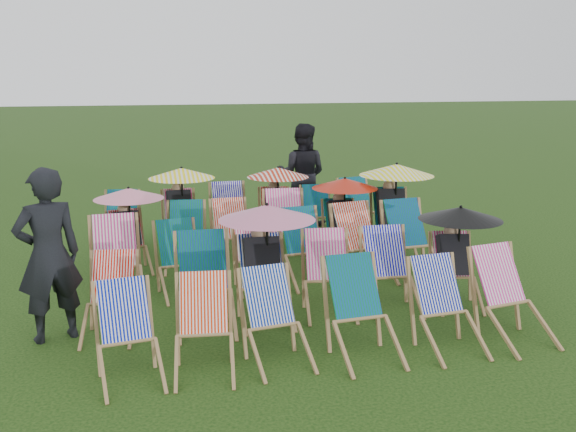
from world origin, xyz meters
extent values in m
plane|color=black|center=(0.00, 0.00, 0.00)|extent=(100.00, 100.00, 0.00)
cube|color=#0817AB|center=(-1.93, -2.01, 0.59)|extent=(0.49, 0.39, 0.53)
cube|color=red|center=(-1.19, -2.00, 0.60)|extent=(0.49, 0.38, 0.54)
cube|color=navy|center=(-0.55, -1.95, 0.60)|extent=(0.50, 0.40, 0.54)
cube|color=#09633E|center=(0.32, -2.01, 0.65)|extent=(0.52, 0.40, 0.59)
cube|color=#071091|center=(1.21, -2.04, 0.62)|extent=(0.49, 0.38, 0.55)
cube|color=#E92E9C|center=(1.96, -1.98, 0.65)|extent=(0.55, 0.44, 0.58)
cube|color=red|center=(-2.06, -0.92, 0.59)|extent=(0.49, 0.39, 0.53)
cube|color=#096137|center=(-1.08, -0.88, 0.69)|extent=(0.54, 0.41, 0.62)
cube|color=#071D92|center=(-0.41, -0.86, 0.64)|extent=(0.49, 0.37, 0.57)
cube|color=black|center=(-0.41, -0.91, 0.64)|extent=(0.41, 0.43, 0.60)
sphere|color=tan|center=(-0.41, -0.81, 0.95)|extent=(0.21, 0.21, 0.21)
cylinder|color=black|center=(-0.35, -0.95, 0.90)|extent=(0.03, 0.03, 0.70)
cone|color=#D36C92|center=(-0.35, -0.95, 1.22)|extent=(1.10, 1.10, 0.17)
cube|color=#F53196|center=(0.40, -0.78, 0.64)|extent=(0.52, 0.42, 0.57)
cube|color=#0908AB|center=(1.12, -0.83, 0.64)|extent=(0.51, 0.39, 0.58)
cube|color=#D22A6B|center=(1.96, -0.93, 0.58)|extent=(0.49, 0.40, 0.52)
cube|color=black|center=(1.95, -0.98, 0.58)|extent=(0.43, 0.44, 0.54)
sphere|color=tan|center=(1.97, -0.89, 0.86)|extent=(0.19, 0.19, 0.19)
cylinder|color=black|center=(2.00, -1.02, 0.82)|extent=(0.03, 0.03, 0.63)
cone|color=black|center=(2.00, -1.02, 1.11)|extent=(1.00, 1.00, 0.15)
cube|color=#D32A7D|center=(-2.07, 0.25, 0.69)|extent=(0.54, 0.41, 0.62)
cube|color=#0A712A|center=(-1.30, 0.27, 0.62)|extent=(0.51, 0.41, 0.55)
cube|color=#E82E73|center=(-0.29, 0.28, 0.61)|extent=(0.46, 0.34, 0.55)
cube|color=#0A7139|center=(0.38, 0.38, 0.66)|extent=(0.53, 0.41, 0.59)
cube|color=red|center=(1.14, 0.33, 0.68)|extent=(0.57, 0.46, 0.61)
cube|color=#09633B|center=(1.87, 0.28, 0.70)|extent=(0.56, 0.43, 0.63)
cube|color=red|center=(-1.95, 1.39, 0.57)|extent=(0.48, 0.39, 0.51)
cube|color=black|center=(-1.94, 1.35, 0.57)|extent=(0.42, 0.43, 0.53)
sphere|color=tan|center=(-1.96, 1.44, 0.85)|extent=(0.19, 0.19, 0.19)
cylinder|color=black|center=(-1.88, 1.32, 0.80)|extent=(0.03, 0.03, 0.62)
cone|color=pink|center=(-1.88, 1.32, 1.09)|extent=(0.98, 0.98, 0.15)
cube|color=#0A7223|center=(-1.09, 1.40, 0.63)|extent=(0.52, 0.41, 0.57)
cube|color=red|center=(-0.44, 1.44, 0.63)|extent=(0.49, 0.37, 0.57)
cube|color=#FF3399|center=(0.39, 1.44, 0.70)|extent=(0.57, 0.44, 0.63)
cube|color=#0A692F|center=(1.26, 1.38, 0.58)|extent=(0.46, 0.35, 0.52)
cube|color=black|center=(1.25, 1.34, 0.58)|extent=(0.39, 0.40, 0.55)
sphere|color=tan|center=(1.26, 1.43, 0.87)|extent=(0.19, 0.19, 0.19)
cylinder|color=black|center=(1.31, 1.30, 0.82)|extent=(0.03, 0.03, 0.64)
cone|color=#B11B0A|center=(1.31, 1.30, 1.11)|extent=(1.00, 1.00, 0.16)
cube|color=#09623C|center=(2.12, 1.46, 0.67)|extent=(0.56, 0.45, 0.60)
cube|color=black|center=(2.11, 1.41, 0.67)|extent=(0.48, 0.50, 0.63)
sphere|color=tan|center=(2.13, 1.51, 1.00)|extent=(0.22, 0.22, 0.22)
cylinder|color=black|center=(2.16, 1.36, 0.94)|extent=(0.03, 0.03, 0.73)
cone|color=#F7EF0D|center=(2.16, 1.36, 1.28)|extent=(1.15, 1.15, 0.18)
cube|color=#0B7434|center=(-2.02, 2.55, 0.63)|extent=(0.52, 0.41, 0.56)
cube|color=#E92E7E|center=(-1.12, 2.53, 0.62)|extent=(0.47, 0.35, 0.55)
cube|color=black|center=(-1.12, 2.49, 0.61)|extent=(0.39, 0.40, 0.58)
sphere|color=tan|center=(-1.12, 2.58, 0.92)|extent=(0.20, 0.20, 0.20)
cylinder|color=black|center=(-1.06, 2.45, 0.87)|extent=(0.03, 0.03, 0.68)
cone|color=#FFEA0D|center=(-1.06, 2.45, 1.18)|extent=(1.06, 1.06, 0.16)
cube|color=#1307A2|center=(-0.31, 2.54, 0.67)|extent=(0.51, 0.38, 0.60)
cube|color=red|center=(0.48, 2.54, 0.59)|extent=(0.48, 0.38, 0.53)
cube|color=black|center=(0.47, 2.49, 0.59)|extent=(0.42, 0.43, 0.56)
sphere|color=tan|center=(0.48, 2.58, 0.89)|extent=(0.20, 0.20, 0.20)
cylinder|color=black|center=(0.52, 2.45, 0.84)|extent=(0.03, 0.03, 0.65)
cone|color=#BB2209|center=(0.52, 2.45, 1.14)|extent=(1.03, 1.03, 0.16)
cube|color=#09633D|center=(1.22, 2.58, 0.59)|extent=(0.47, 0.36, 0.53)
cube|color=#0A6B3B|center=(1.94, 2.61, 0.66)|extent=(0.54, 0.43, 0.59)
imported|color=black|center=(-2.68, -1.10, 0.92)|extent=(0.78, 0.64, 1.83)
imported|color=black|center=(1.18, 3.40, 0.93)|extent=(1.12, 1.03, 1.86)
camera|label=1|loc=(-1.73, -7.83, 2.75)|focal=40.00mm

